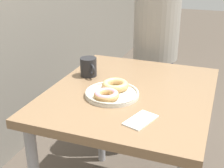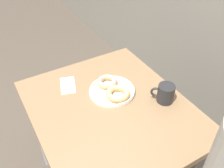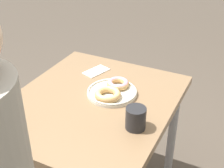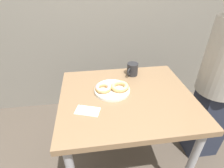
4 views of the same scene
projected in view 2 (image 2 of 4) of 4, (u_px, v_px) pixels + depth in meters
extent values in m
cube|color=#846647|center=(110.00, 110.00, 1.29)|extent=(0.90, 0.77, 0.04)
cylinder|color=#99999E|center=(40.00, 131.00, 1.67)|extent=(0.05, 0.05, 0.73)
cylinder|color=#99999E|center=(122.00, 99.00, 1.92)|extent=(0.05, 0.05, 0.73)
cylinder|color=silver|center=(112.00, 91.00, 1.36)|extent=(0.25, 0.25, 0.01)
torus|color=silver|center=(112.00, 90.00, 1.35)|extent=(0.25, 0.25, 0.01)
torus|color=tan|center=(118.00, 94.00, 1.31)|extent=(0.16, 0.16, 0.03)
torus|color=#E0D17F|center=(118.00, 93.00, 1.31)|extent=(0.15, 0.15, 0.03)
torus|color=tan|center=(107.00, 82.00, 1.39)|extent=(0.16, 0.16, 0.03)
torus|color=pink|center=(107.00, 81.00, 1.39)|extent=(0.15, 0.15, 0.02)
cylinder|color=#232326|center=(166.00, 93.00, 1.28)|extent=(0.09, 0.09, 0.10)
cylinder|color=#382114|center=(167.00, 87.00, 1.26)|extent=(0.07, 0.07, 0.00)
torus|color=#232326|center=(156.00, 92.00, 1.29)|extent=(0.05, 0.05, 0.06)
cube|color=white|center=(68.00, 85.00, 1.41)|extent=(0.16, 0.12, 0.01)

